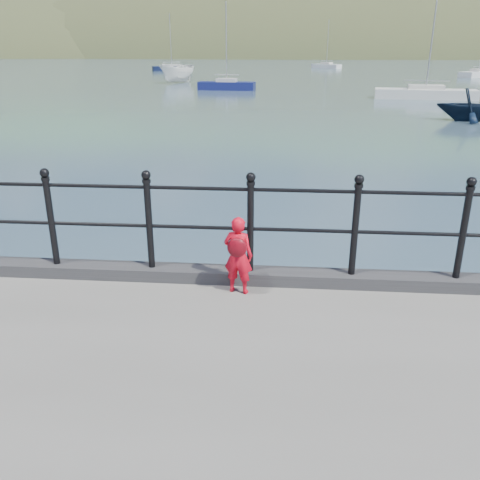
# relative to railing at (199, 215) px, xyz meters

# --- Properties ---
(ground) EXTENTS (600.00, 600.00, 0.00)m
(ground) POSITION_rel_railing_xyz_m (-0.00, 0.15, -1.82)
(ground) COLOR #2D4251
(ground) RESTS_ON ground
(kerb) EXTENTS (60.00, 0.30, 0.15)m
(kerb) POSITION_rel_railing_xyz_m (-0.00, -0.00, -0.75)
(kerb) COLOR #28282B
(kerb) RESTS_ON quay
(railing) EXTENTS (18.11, 0.11, 1.20)m
(railing) POSITION_rel_railing_xyz_m (0.00, 0.00, 0.00)
(railing) COLOR black
(railing) RESTS_ON kerb
(far_shore) EXTENTS (830.00, 200.00, 156.00)m
(far_shore) POSITION_rel_railing_xyz_m (38.34, 239.56, -24.39)
(far_shore) COLOR #333A21
(far_shore) RESTS_ON ground
(child) EXTENTS (0.37, 0.33, 0.91)m
(child) POSITION_rel_railing_xyz_m (0.48, -0.30, -0.36)
(child) COLOR red
(child) RESTS_ON quay
(launch_white) EXTENTS (4.04, 5.48, 1.99)m
(launch_white) POSITION_rel_railing_xyz_m (-10.46, 50.03, -0.83)
(launch_white) COLOR white
(launch_white) RESTS_ON ground
(launch_navy) EXTENTS (3.66, 3.34, 1.66)m
(launch_navy) POSITION_rel_railing_xyz_m (10.48, 22.38, -1.00)
(launch_navy) COLOR black
(launch_navy) RESTS_ON ground
(sailboat_near) EXTENTS (7.42, 3.11, 9.75)m
(sailboat_near) POSITION_rel_railing_xyz_m (11.28, 34.33, -1.48)
(sailboat_near) COLOR silver
(sailboat_near) RESTS_ON ground
(sailboat_deep) EXTENTS (5.18, 4.80, 8.16)m
(sailboat_deep) POSITION_rel_railing_xyz_m (8.06, 89.85, -1.48)
(sailboat_deep) COLOR white
(sailboat_deep) RESTS_ON ground
(sailboat_far) EXTENTS (6.07, 5.96, 9.50)m
(sailboat_far) POSITION_rel_railing_xyz_m (25.13, 63.91, -1.48)
(sailboat_far) COLOR white
(sailboat_far) RESTS_ON ground
(sailboat_port) EXTENTS (5.12, 2.04, 7.40)m
(sailboat_port) POSITION_rel_railing_xyz_m (-4.25, 41.22, -1.48)
(sailboat_port) COLOR #121852
(sailboat_port) RESTS_ON ground
(sailboat_left) EXTENTS (6.27, 3.98, 8.55)m
(sailboat_left) POSITION_rel_railing_xyz_m (-17.06, 77.93, -1.49)
(sailboat_left) COLOR black
(sailboat_left) RESTS_ON ground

